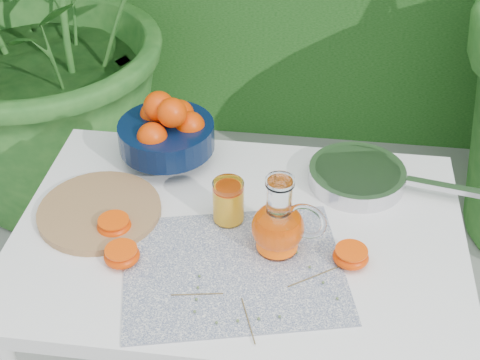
# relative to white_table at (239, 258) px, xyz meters

# --- Properties ---
(potted_plant_left) EXTENTS (2.24, 2.24, 1.59)m
(potted_plant_left) POSITION_rel_white_table_xyz_m (-0.86, 1.07, 0.13)
(potted_plant_left) COLOR #235F20
(potted_plant_left) RESTS_ON ground
(white_table) EXTENTS (1.00, 0.70, 0.75)m
(white_table) POSITION_rel_white_table_xyz_m (0.00, 0.00, 0.00)
(white_table) COLOR white
(white_table) RESTS_ON ground
(placemat) EXTENTS (0.53, 0.45, 0.00)m
(placemat) POSITION_rel_white_table_xyz_m (0.00, -0.12, 0.08)
(placemat) COLOR #0D1C49
(placemat) RESTS_ON white_table
(cutting_board) EXTENTS (0.30, 0.30, 0.02)m
(cutting_board) POSITION_rel_white_table_xyz_m (-0.32, 0.02, 0.09)
(cutting_board) COLOR #9B6B46
(cutting_board) RESTS_ON white_table
(fruit_bowl) EXTENTS (0.31, 0.31, 0.19)m
(fruit_bowl) POSITION_rel_white_table_xyz_m (-0.21, 0.25, 0.17)
(fruit_bowl) COLOR black
(fruit_bowl) RESTS_ON white_table
(juice_pitcher) EXTENTS (0.17, 0.13, 0.19)m
(juice_pitcher) POSITION_rel_white_table_xyz_m (0.09, -0.04, 0.15)
(juice_pitcher) COLOR white
(juice_pitcher) RESTS_ON white_table
(juice_tumbler) EXTENTS (0.08, 0.08, 0.10)m
(juice_tumbler) POSITION_rel_white_table_xyz_m (-0.03, 0.03, 0.13)
(juice_tumbler) COLOR white
(juice_tumbler) RESTS_ON white_table
(saute_pan) EXTENTS (0.42, 0.27, 0.04)m
(saute_pan) POSITION_rel_white_table_xyz_m (0.26, 0.21, 0.11)
(saute_pan) COLOR silver
(saute_pan) RESTS_ON white_table
(orange_halves) EXTENTS (0.61, 0.18, 0.04)m
(orange_halves) POSITION_rel_white_table_xyz_m (-0.09, -0.08, 0.10)
(orange_halves) COLOR #E43502
(orange_halves) RESTS_ON white_table
(thyme_sprigs) EXTENTS (0.34, 0.25, 0.01)m
(thyme_sprigs) POSITION_rel_white_table_xyz_m (0.06, -0.19, 0.09)
(thyme_sprigs) COLOR brown
(thyme_sprigs) RESTS_ON white_table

